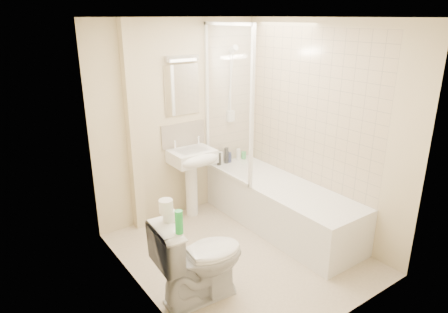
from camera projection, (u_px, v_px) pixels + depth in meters
floor at (241, 254)px, 4.28m from camera, size 2.50×2.50×0.00m
wall_back at (179, 121)px, 4.84m from camera, size 2.20×0.02×2.40m
wall_left at (137, 172)px, 3.28m from camera, size 0.02×2.50×2.40m
wall_right at (319, 130)px, 4.48m from camera, size 0.02×2.50×2.40m
ceiling at (244, 17)px, 3.48m from camera, size 2.20×2.50×0.02m
tile_back at (229, 96)px, 5.17m from camera, size 0.70×0.01×1.75m
tile_right at (307, 107)px, 4.56m from camera, size 0.01×2.10×1.75m
pipe_boxing at (133, 131)px, 4.45m from camera, size 0.12×0.12×2.40m
splashback at (183, 134)px, 4.92m from camera, size 0.60×0.02×0.30m
mirror at (182, 90)px, 4.73m from camera, size 0.46×0.01×0.60m
strip_light at (182, 58)px, 4.59m from camera, size 0.42×0.07×0.07m
bathtub at (280, 205)px, 4.75m from camera, size 0.70×2.10×0.55m
shower_screen at (227, 104)px, 4.63m from camera, size 0.04×0.92×1.80m
shower_fixture at (231, 88)px, 5.09m from camera, size 0.10×0.16×0.99m
pedestal_sink at (194, 164)px, 4.85m from camera, size 0.52×0.48×1.00m
bottle_black_a at (219, 159)px, 5.25m from camera, size 0.06×0.06×0.17m
bottle_white_a at (221, 158)px, 5.26m from camera, size 0.06×0.06×0.17m
bottle_black_b at (226, 155)px, 5.31m from camera, size 0.06×0.06×0.21m
bottle_blue at (229, 157)px, 5.35m from camera, size 0.05×0.05×0.14m
bottle_white_b at (238, 154)px, 5.43m from camera, size 0.05×0.05×0.16m
bottle_green at (244, 155)px, 5.49m from camera, size 0.07×0.07×0.10m
toilet at (200, 258)px, 3.49m from camera, size 0.57×0.86×0.81m
toilet_roll_lower at (169, 216)px, 3.29m from camera, size 0.11×0.11×0.09m
toilet_roll_upper at (166, 206)px, 3.23m from camera, size 0.11×0.11×0.11m
green_bottle at (179, 222)px, 3.08m from camera, size 0.06×0.06×0.19m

